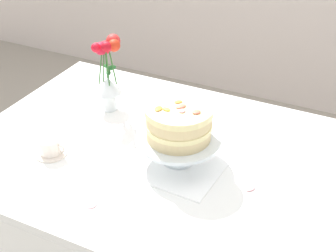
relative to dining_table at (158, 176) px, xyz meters
The scene contains 8 objects.
dining_table is the anchor object (origin of this frame).
linen_napkin 0.12m from the dining_table, ahead, with size 0.32×0.32×0.00m, color white.
cake_stand 0.19m from the dining_table, ahead, with size 0.29×0.29×0.10m.
layer_cake 0.26m from the dining_table, ahead, with size 0.23×0.23×0.12m.
flower_vase 0.46m from the dining_table, 147.44° to the left, with size 0.12×0.11×0.31m.
teacup 0.39m from the dining_table, 154.91° to the right, with size 0.12×0.11×0.06m.
loose_petal_0 0.36m from the dining_table, ahead, with size 0.04×0.03×0.01m, color pink.
loose_petal_1 0.34m from the dining_table, 100.39° to the right, with size 0.03×0.02×0.00m, color pink.
Camera 1 is at (0.63, -1.23, 1.73)m, focal length 51.03 mm.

